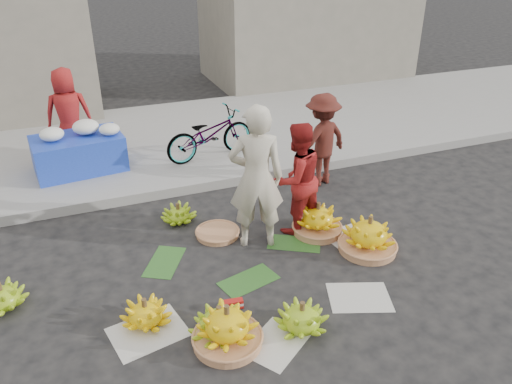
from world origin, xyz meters
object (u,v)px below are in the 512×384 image
object	(u,v)px
vendor_cream	(256,178)
flower_table	(79,151)
banana_bunch_0	(145,313)
banana_bunch_4	(369,236)
bicycle	(210,134)

from	to	relation	value
vendor_cream	flower_table	bearing A→B (deg)	-39.37
banana_bunch_0	banana_bunch_4	size ratio (longest dim) A/B	0.68
vendor_cream	bicycle	bearing A→B (deg)	-76.96
flower_table	banana_bunch_4	bearing A→B (deg)	-55.00
vendor_cream	banana_bunch_4	bearing A→B (deg)	168.69
vendor_cream	flower_table	world-z (taller)	vendor_cream
vendor_cream	bicycle	size ratio (longest dim) A/B	1.16
banana_bunch_0	flower_table	world-z (taller)	flower_table
banana_bunch_0	flower_table	bearing A→B (deg)	94.85
banana_bunch_4	bicycle	size ratio (longest dim) A/B	0.50
vendor_cream	bicycle	xyz separation A→B (m)	(0.18, 2.56, -0.37)
banana_bunch_4	vendor_cream	xyz separation A→B (m)	(-1.21, 0.65, 0.69)
vendor_cream	flower_table	xyz separation A→B (m)	(-1.87, 2.82, -0.46)
vendor_cream	flower_table	distance (m)	3.42
flower_table	bicycle	bearing A→B (deg)	-13.91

